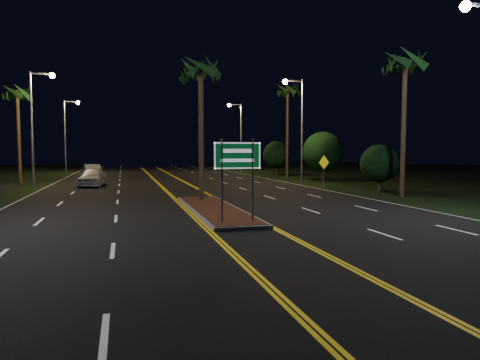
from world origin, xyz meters
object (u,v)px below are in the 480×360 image
object	(u,v)px
median_island	(215,209)
palm_median	(201,69)
palm_right_far	(288,91)
shrub_far	(277,155)
palm_left_far	(17,93)
shrub_near	(379,163)
streetlight_right_far	(238,129)
highway_sign	(237,163)
palm_right_near	(405,62)
streetlight_left_far	(68,128)
car_far	(92,170)
car_near	(92,176)
warning_sign	(324,167)
streetlight_left_mid	(37,115)
streetlight_right_mid	(298,118)
shrub_mid	(323,152)

from	to	relation	value
median_island	palm_median	distance (m)	8.00
median_island	palm_right_far	size ratio (longest dim) A/B	1.00
palm_median	shrub_far	bearing A→B (deg)	61.58
shrub_far	palm_left_far	bearing A→B (deg)	-163.26
shrub_near	streetlight_right_far	bearing A→B (deg)	95.89
median_island	highway_sign	xyz separation A→B (m)	(0.00, -4.20, 2.32)
palm_right_near	streetlight_left_far	bearing A→B (deg)	124.21
car_far	car_near	bearing A→B (deg)	-95.75
median_island	car_near	distance (m)	17.56
warning_sign	shrub_near	bearing A→B (deg)	-68.79
palm_median	palm_left_far	size ratio (longest dim) A/B	0.94
streetlight_left_mid	warning_sign	world-z (taller)	streetlight_left_mid
highway_sign	shrub_far	bearing A→B (deg)	67.43
streetlight_right_mid	palm_right_near	xyz separation A→B (m)	(1.89, -12.00, 2.56)
car_near	streetlight_right_mid	bearing A→B (deg)	3.28
streetlight_left_far	car_near	size ratio (longest dim) A/B	1.75
streetlight_right_mid	palm_median	distance (m)	15.73
palm_median	shrub_mid	xyz separation A→B (m)	(14.00, 13.50, -4.55)
median_island	palm_left_far	world-z (taller)	palm_left_far
palm_median	shrub_far	size ratio (longest dim) A/B	2.10
streetlight_left_far	palm_right_near	size ratio (longest dim) A/B	0.97
streetlight_left_mid	car_far	size ratio (longest dim) A/B	1.79
car_far	streetlight_right_far	bearing A→B (deg)	16.76
car_far	palm_median	bearing A→B (deg)	-81.89
shrub_far	palm_right_near	bearing A→B (deg)	-92.86
shrub_far	warning_sign	world-z (taller)	shrub_far
palm_right_near	shrub_mid	world-z (taller)	palm_right_near
shrub_near	palm_left_far	bearing A→B (deg)	151.97
shrub_far	palm_median	bearing A→B (deg)	-118.42
median_island	shrub_far	bearing A→B (deg)	64.55
streetlight_left_mid	palm_right_near	xyz separation A→B (m)	(23.11, -14.00, 2.56)
car_far	streetlight_right_mid	bearing A→B (deg)	-41.73
highway_sign	palm_median	distance (m)	9.11
palm_right_near	shrub_near	distance (m)	7.50
median_island	car_far	world-z (taller)	car_far
median_island	warning_sign	size ratio (longest dim) A/B	4.16
streetlight_left_far	streetlight_right_mid	xyz separation A→B (m)	(21.23, -22.00, 0.00)
palm_right_near	palm_right_far	size ratio (longest dim) A/B	0.90
streetlight_left_mid	shrub_mid	xyz separation A→B (m)	(24.61, 0.00, -2.93)
median_island	car_far	distance (m)	27.24
streetlight_right_far	car_near	xyz separation A→B (m)	(-17.16, -18.72, -4.80)
streetlight_right_far	car_far	xyz separation A→B (m)	(-17.79, -8.74, -4.82)
streetlight_right_far	car_near	world-z (taller)	streetlight_right_far
shrub_near	shrub_mid	distance (m)	10.04
palm_right_far	shrub_near	size ratio (longest dim) A/B	3.12
streetlight_right_far	shrub_near	world-z (taller)	streetlight_right_far
median_island	streetlight_right_far	size ratio (longest dim) A/B	1.14
streetlight_right_far	shrub_near	size ratio (longest dim) A/B	2.73
shrub_mid	streetlight_left_mid	bearing A→B (deg)	180.00
palm_right_near	shrub_near	world-z (taller)	palm_right_near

